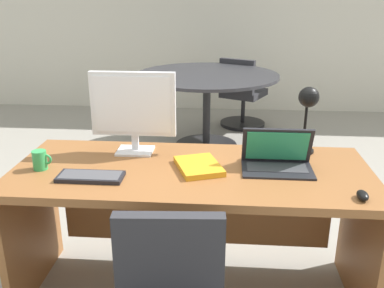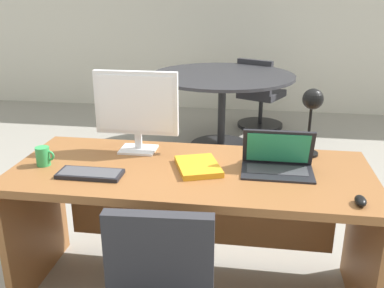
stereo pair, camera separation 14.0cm
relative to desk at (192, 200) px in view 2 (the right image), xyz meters
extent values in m
plane|color=gray|center=(0.00, 1.45, -0.55)|extent=(12.00, 12.00, 0.00)
cube|color=silver|center=(0.00, 3.98, 0.85)|extent=(10.00, 0.10, 2.80)
cube|color=brown|center=(0.00, -0.05, 0.18)|extent=(1.83, 0.76, 0.04)
cube|color=brown|center=(-0.89, -0.05, -0.19)|extent=(0.04, 0.67, 0.71)
cube|color=brown|center=(0.89, -0.05, -0.19)|extent=(0.04, 0.67, 0.71)
cube|color=brown|center=(0.00, 0.24, -0.16)|extent=(1.61, 0.02, 0.50)
cube|color=silver|center=(-0.33, 0.17, 0.21)|extent=(0.20, 0.16, 0.01)
cube|color=silver|center=(-0.33, 0.18, 0.26)|extent=(0.04, 0.02, 0.09)
cube|color=silver|center=(-0.33, 0.17, 0.48)|extent=(0.46, 0.04, 0.35)
cube|color=white|center=(-0.33, 0.15, 0.48)|extent=(0.42, 0.00, 0.31)
cube|color=black|center=(0.43, -0.04, 0.21)|extent=(0.35, 0.22, 0.01)
cube|color=#38383D|center=(0.43, -0.02, 0.21)|extent=(0.30, 0.12, 0.00)
cube|color=black|center=(0.43, 0.03, 0.31)|extent=(0.35, 0.09, 0.20)
cube|color=#2D9966|center=(0.43, 0.03, 0.31)|extent=(0.31, 0.07, 0.17)
cube|color=black|center=(-0.48, -0.21, 0.21)|extent=(0.32, 0.13, 0.02)
cube|color=#47474C|center=(-0.48, -0.21, 0.22)|extent=(0.29, 0.11, 0.00)
ellipsoid|color=black|center=(0.77, -0.33, 0.22)|extent=(0.05, 0.09, 0.04)
cylinder|color=black|center=(0.61, 0.24, 0.21)|extent=(0.12, 0.12, 0.01)
cylinder|color=black|center=(0.61, 0.24, 0.35)|extent=(0.02, 0.02, 0.27)
sphere|color=black|center=(0.61, 0.21, 0.53)|extent=(0.11, 0.11, 0.11)
cube|color=orange|center=(0.04, -0.05, 0.22)|extent=(0.28, 0.32, 0.03)
cylinder|color=green|center=(-0.76, -0.11, 0.25)|extent=(0.07, 0.07, 0.10)
torus|color=green|center=(-0.73, -0.11, 0.26)|extent=(0.06, 0.01, 0.06)
cube|color=#2D2D33|center=(-0.04, -0.63, 0.05)|extent=(0.44, 0.09, 0.41)
cylinder|color=black|center=(-0.03, 2.31, -0.53)|extent=(0.66, 0.66, 0.04)
cylinder|color=black|center=(-0.03, 2.31, -0.14)|extent=(0.08, 0.08, 0.73)
cylinder|color=#2D2D33|center=(-0.03, 2.31, 0.24)|extent=(1.47, 1.47, 0.03)
cylinder|color=black|center=(0.39, 3.16, -0.53)|extent=(0.56, 0.56, 0.04)
cylinder|color=black|center=(0.39, 3.16, -0.34)|extent=(0.05, 0.05, 0.33)
cube|color=#2D2D33|center=(0.39, 3.16, -0.14)|extent=(0.62, 0.62, 0.08)
cube|color=#2D2D33|center=(0.29, 2.97, 0.11)|extent=(0.42, 0.25, 0.40)
camera|label=1|loc=(0.16, -2.05, 1.06)|focal=39.91mm
camera|label=2|loc=(0.30, -2.03, 1.06)|focal=39.91mm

